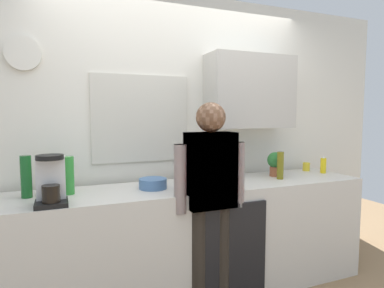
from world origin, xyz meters
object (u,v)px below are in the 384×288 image
(person_at_sink, at_px, (210,190))
(person_guest, at_px, (210,190))
(bottle_green_wine, at_px, (26,177))
(mixing_bowl, at_px, (153,184))
(potted_plant, at_px, (275,162))
(coffee_maker, at_px, (51,182))
(bottle_olive_oil, at_px, (280,165))
(bottle_clear_soda, at_px, (68,175))
(cup_white_mug, at_px, (222,178))
(dish_soap, at_px, (323,165))
(cup_yellow_cup, at_px, (306,167))
(cup_terracotta_mug, at_px, (199,181))
(bottle_amber_beer, at_px, (44,179))

(person_at_sink, bearing_deg, person_guest, 0.00)
(person_guest, bearing_deg, bottle_green_wine, 14.81)
(mixing_bowl, bearing_deg, potted_plant, 3.23)
(bottle_green_wine, bearing_deg, coffee_maker, -57.41)
(bottle_olive_oil, height_order, person_guest, person_guest)
(bottle_clear_soda, xyz_separation_m, cup_white_mug, (1.23, -0.09, -0.09))
(bottle_olive_oil, distance_m, person_guest, 0.86)
(bottle_clear_soda, xyz_separation_m, person_at_sink, (0.98, -0.38, -0.12))
(coffee_maker, bearing_deg, bottle_clear_soda, 67.04)
(potted_plant, xyz_separation_m, dish_soap, (0.55, -0.04, -0.05))
(coffee_maker, relative_size, dish_soap, 1.83)
(bottle_olive_oil, relative_size, person_guest, 0.16)
(potted_plant, bearing_deg, person_guest, -156.05)
(coffee_maker, height_order, cup_white_mug, coffee_maker)
(bottle_green_wine, xyz_separation_m, potted_plant, (2.12, 0.01, -0.02))
(cup_white_mug, xyz_separation_m, person_at_sink, (-0.25, -0.29, -0.02))
(bottle_olive_oil, relative_size, cup_yellow_cup, 2.94)
(bottle_olive_oil, distance_m, cup_yellow_cup, 0.59)
(mixing_bowl, bearing_deg, cup_white_mug, -2.39)
(coffee_maker, xyz_separation_m, person_guest, (1.09, -0.12, -0.12))
(mixing_bowl, distance_m, dish_soap, 1.77)
(person_at_sink, bearing_deg, bottle_clear_soda, 163.49)
(potted_plant, xyz_separation_m, person_guest, (-0.86, -0.38, -0.11))
(cup_yellow_cup, height_order, potted_plant, potted_plant)
(bottle_green_wine, bearing_deg, cup_yellow_cup, 2.90)
(bottle_clear_soda, height_order, cup_yellow_cup, bottle_clear_soda)
(bottle_olive_oil, relative_size, bottle_clear_soda, 0.89)
(bottle_clear_soda, distance_m, mixing_bowl, 0.64)
(mixing_bowl, bearing_deg, person_guest, -41.56)
(mixing_bowl, bearing_deg, cup_terracotta_mug, -12.26)
(coffee_maker, relative_size, potted_plant, 1.43)
(potted_plant, height_order, dish_soap, potted_plant)
(cup_yellow_cup, bearing_deg, potted_plant, -165.61)
(coffee_maker, xyz_separation_m, potted_plant, (1.95, 0.27, -0.01))
(bottle_clear_soda, relative_size, person_at_sink, 0.17)
(bottle_olive_oil, xyz_separation_m, person_guest, (-0.82, -0.25, -0.10))
(bottle_amber_beer, xyz_separation_m, potted_plant, (2.01, -0.07, 0.02))
(cup_white_mug, bearing_deg, cup_yellow_cup, 11.23)
(cup_terracotta_mug, distance_m, mixing_bowl, 0.37)
(bottle_olive_oil, xyz_separation_m, bottle_clear_soda, (-1.80, 0.13, 0.01))
(bottle_clear_soda, height_order, potted_plant, bottle_clear_soda)
(cup_white_mug, relative_size, person_guest, 0.06)
(person_at_sink, bearing_deg, cup_white_mug, 53.82)
(mixing_bowl, xyz_separation_m, potted_plant, (1.22, 0.07, 0.09))
(potted_plant, relative_size, dish_soap, 1.28)
(cup_white_mug, xyz_separation_m, dish_soap, (1.17, 0.05, 0.03))
(bottle_green_wine, height_order, bottle_olive_oil, bottle_green_wine)
(cup_white_mug, relative_size, person_at_sink, 0.06)
(cup_terracotta_mug, bearing_deg, bottle_clear_soda, 171.94)
(cup_yellow_cup, xyz_separation_m, dish_soap, (0.07, -0.17, 0.04))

